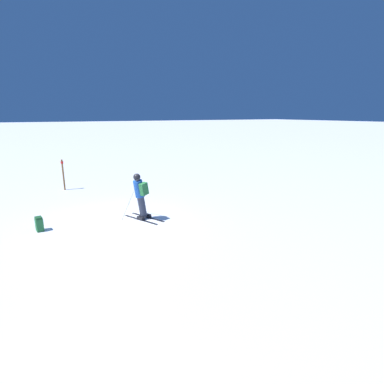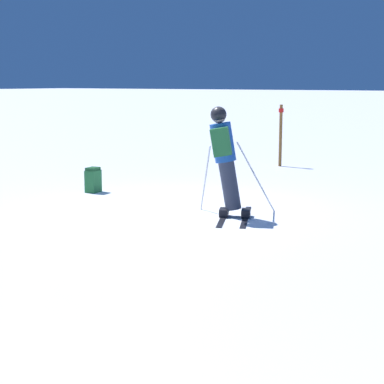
{
  "view_description": "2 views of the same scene",
  "coord_description": "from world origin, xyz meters",
  "views": [
    {
      "loc": [
        2.41,
        10.33,
        3.88
      ],
      "look_at": [
        -2.33,
        1.56,
        1.26
      ],
      "focal_mm": 28.0,
      "sensor_mm": 36.0,
      "label": 1
    },
    {
      "loc": [
        -6.14,
        8.97,
        2.18
      ],
      "look_at": [
        -1.59,
        2.03,
        0.75
      ],
      "focal_mm": 60.0,
      "sensor_mm": 36.0,
      "label": 2
    }
  ],
  "objects": [
    {
      "name": "skier",
      "position": [
        -0.96,
        0.1,
        1.01
      ],
      "size": [
        1.38,
        1.72,
        1.82
      ],
      "rotation": [
        0.0,
        0.0,
        0.44
      ],
      "color": "black",
      "rests_on": "ground"
    },
    {
      "name": "spare_backpack",
      "position": [
        2.44,
        -0.53,
        0.24
      ],
      "size": [
        0.26,
        0.33,
        0.5
      ],
      "rotation": [
        0.0,
        0.0,
        4.87
      ],
      "color": "#236633",
      "rests_on": "ground"
    },
    {
      "name": "trail_marker",
      "position": [
        1.06,
        -6.21,
        0.89
      ],
      "size": [
        0.13,
        0.13,
        1.6
      ],
      "color": "brown",
      "rests_on": "ground"
    },
    {
      "name": "ground_plane",
      "position": [
        0.0,
        0.0,
        0.0
      ],
      "size": [
        300.0,
        300.0,
        0.0
      ],
      "primitive_type": "plane",
      "color": "white"
    }
  ]
}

